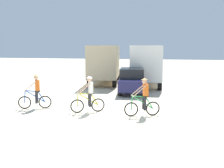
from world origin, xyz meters
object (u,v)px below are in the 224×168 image
object	(u,v)px
box_truck_tan_camper	(105,62)
cyclist_near_camera	(143,98)
cyclist_orange_shirt	(36,93)
cyclist_cowboy_hat	(89,96)
box_truck_white_box	(148,63)
sedan_parked	(132,81)

from	to	relation	value
box_truck_tan_camper	cyclist_near_camera	bearing A→B (deg)	-66.84
cyclist_orange_shirt	cyclist_cowboy_hat	distance (m)	2.98
box_truck_white_box	cyclist_orange_shirt	size ratio (longest dim) A/B	3.77
sedan_parked	cyclist_cowboy_hat	world-z (taller)	cyclist_cowboy_hat
cyclist_cowboy_hat	cyclist_near_camera	xyz separation A→B (m)	(2.73, -0.15, 0.00)
box_truck_tan_camper	cyclist_orange_shirt	bearing A→B (deg)	-95.87
box_truck_tan_camper	sedan_parked	size ratio (longest dim) A/B	1.59
box_truck_white_box	cyclist_cowboy_hat	xyz separation A→B (m)	(-1.93, -10.18, -1.03)
box_truck_tan_camper	cyclist_orange_shirt	size ratio (longest dim) A/B	3.86
box_truck_tan_camper	cyclist_orange_shirt	world-z (taller)	box_truck_tan_camper
box_truck_white_box	cyclist_orange_shirt	bearing A→B (deg)	-116.10
box_truck_white_box	sedan_parked	bearing A→B (deg)	-100.40
cyclist_orange_shirt	cyclist_cowboy_hat	size ratio (longest dim) A/B	1.00
box_truck_white_box	sedan_parked	distance (m)	4.14
sedan_parked	cyclist_near_camera	distance (m)	6.56
sedan_parked	cyclist_orange_shirt	bearing A→B (deg)	-124.58
box_truck_tan_camper	box_truck_white_box	xyz separation A→B (m)	(3.83, -0.49, 0.00)
cyclist_orange_shirt	cyclist_near_camera	size ratio (longest dim) A/B	1.00
sedan_parked	cyclist_orange_shirt	distance (m)	7.37
sedan_parked	box_truck_tan_camper	bearing A→B (deg)	124.94
box_truck_white_box	cyclist_cowboy_hat	bearing A→B (deg)	-100.76
cyclist_near_camera	sedan_parked	bearing A→B (deg)	103.45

